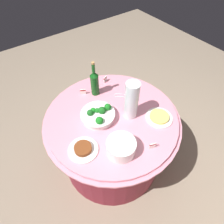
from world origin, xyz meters
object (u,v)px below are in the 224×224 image
Objects in this scene: wine_bottle at (95,82)px; food_plate_noodles at (159,117)px; serving_tongs at (123,96)px; label_placard_front at (105,79)px; food_plate_stir_fry at (83,149)px; decorative_fruit_vase at (131,102)px; plate_stack at (121,147)px; broccoli_bowl at (98,115)px; label_placard_mid at (153,146)px; label_placard_rear at (83,91)px.

wine_bottle is 0.63m from food_plate_noodles.
label_placard_front is (0.02, -0.26, 0.03)m from serving_tongs.
food_plate_noodles is 0.65m from label_placard_front.
food_plate_stir_fry reaches higher than serving_tongs.
food_plate_stir_fry is (0.49, 0.06, -0.14)m from decorative_fruit_vase.
plate_stack is 0.62× the size of wine_bottle.
broccoli_bowl reaches higher than food_plate_stir_fry.
food_plate_noodles is at bearing 98.13° from label_placard_front.
food_plate_noodles is at bearing 134.88° from decorative_fruit_vase.
broccoli_bowl is 1.33× the size of plate_stack.
wine_bottle is (-0.14, -0.27, 0.09)m from broccoli_bowl.
serving_tongs is 2.67× the size of label_placard_mid.
plate_stack is 3.82× the size of label_placard_front.
food_plate_stir_fry is at bearing -33.83° from label_placard_mid.
plate_stack is 0.37m from decorative_fruit_vase.
label_placard_mid is at bearing 98.33° from label_placard_rear.
food_plate_noodles is at bearing 119.97° from label_placard_rear.
decorative_fruit_vase is 0.28m from food_plate_noodles.
food_plate_stir_fry is at bearing -9.51° from food_plate_noodles.
label_placard_front is 1.00× the size of label_placard_rear.
serving_tongs is (-0.37, -0.44, -0.05)m from plate_stack.
wine_bottle is 0.99× the size of decorative_fruit_vase.
broccoli_bowl is 0.82× the size of decorative_fruit_vase.
plate_stack reaches higher than food_plate_noodles.
broccoli_bowl reaches higher than label_placard_rear.
plate_stack is 0.23m from label_placard_mid.
plate_stack is 3.82× the size of label_placard_mid.
serving_tongs is 2.67× the size of label_placard_front.
label_placard_rear is (0.12, -0.79, 0.00)m from label_placard_mid.
plate_stack reaches higher than label_placard_mid.
broccoli_bowl is 0.32m from wine_bottle.
label_placard_rear reaches higher than food_plate_stir_fry.
plate_stack is 0.68m from label_placard_rear.
food_plate_stir_fry is at bearing 43.37° from label_placard_front.
plate_stack is at bearing 63.38° from label_placard_front.
broccoli_bowl is at bearing 48.22° from label_placard_front.
label_placard_front is (-0.17, -0.08, -0.10)m from wine_bottle.
broccoli_bowl is 0.35m from plate_stack.
broccoli_bowl reaches higher than label_placard_front.
decorative_fruit_vase is 0.51m from food_plate_stir_fry.
label_placard_rear is (-0.30, -0.51, 0.02)m from food_plate_stir_fry.
food_plate_noodles is 0.71m from label_placard_rear.
food_plate_stir_fry is at bearing 7.06° from decorative_fruit_vase.
label_placard_mid is at bearing 150.59° from plate_stack.
label_placard_front is (-0.08, -0.47, -0.12)m from decorative_fruit_vase.
food_plate_noodles is 4.00× the size of label_placard_rear.
wine_bottle is 0.21m from label_placard_front.
wine_bottle is 1.53× the size of food_plate_noodles.
plate_stack is at bearing 82.77° from label_placard_rear.
label_placard_front is (0.09, -0.64, 0.02)m from food_plate_noodles.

